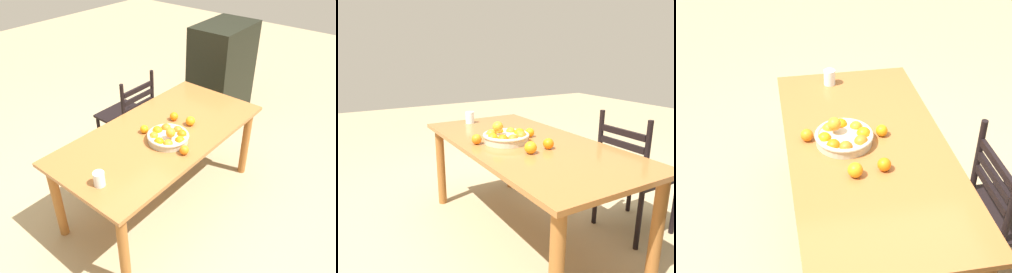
{
  "view_description": "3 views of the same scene",
  "coord_description": "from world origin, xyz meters",
  "views": [
    {
      "loc": [
        -1.74,
        -1.5,
        2.22
      ],
      "look_at": [
        -0.07,
        -0.12,
        0.77
      ],
      "focal_mm": 36.66,
      "sensor_mm": 36.0,
      "label": 1
    },
    {
      "loc": [
        1.76,
        -1.17,
        1.35
      ],
      "look_at": [
        -0.07,
        -0.12,
        0.77
      ],
      "focal_mm": 33.81,
      "sensor_mm": 36.0,
      "label": 2
    },
    {
      "loc": [
        2.09,
        -0.5,
        2.3
      ],
      "look_at": [
        -0.07,
        -0.12,
        0.77
      ],
      "focal_mm": 52.52,
      "sensor_mm": 36.0,
      "label": 3
    }
  ],
  "objects": [
    {
      "name": "ground_plane",
      "position": [
        0.0,
        0.0,
        0.0
      ],
      "size": [
        12.0,
        12.0,
        0.0
      ],
      "primitive_type": "plane",
      "color": "tan"
    },
    {
      "name": "dining_table",
      "position": [
        0.0,
        0.0,
        0.63
      ],
      "size": [
        1.77,
        0.87,
        0.73
      ],
      "color": "#A16230",
      "rests_on": "ground"
    },
    {
      "name": "chair_near_window",
      "position": [
        0.33,
        0.73,
        0.46
      ],
      "size": [
        0.46,
        0.46,
        0.92
      ],
      "rotation": [
        0.0,
        0.0,
        3.14
      ],
      "color": "black",
      "rests_on": "ground"
    },
    {
      "name": "fruit_bowl",
      "position": [
        -0.07,
        -0.12,
        0.77
      ],
      "size": [
        0.32,
        0.32,
        0.15
      ],
      "color": "beige",
      "rests_on": "dining_table"
    },
    {
      "name": "orange_loose_0",
      "position": [
        -0.12,
        -0.32,
        0.77
      ],
      "size": [
        0.07,
        0.07,
        0.07
      ],
      "primitive_type": "sphere",
      "color": "orange",
      "rests_on": "dining_table"
    },
    {
      "name": "orange_loose_1",
      "position": [
        0.23,
        -0.12,
        0.77
      ],
      "size": [
        0.08,
        0.08,
        0.08
      ],
      "primitive_type": "sphere",
      "color": "orange",
      "rests_on": "dining_table"
    },
    {
      "name": "orange_loose_2",
      "position": [
        -0.1,
        0.1,
        0.76
      ],
      "size": [
        0.07,
        0.07,
        0.07
      ],
      "primitive_type": "sphere",
      "color": "orange",
      "rests_on": "dining_table"
    },
    {
      "name": "orange_loose_3",
      "position": [
        0.2,
        0.04,
        0.77
      ],
      "size": [
        0.07,
        0.07,
        0.07
      ],
      "primitive_type": "sphere",
      "color": "orange",
      "rests_on": "dining_table"
    },
    {
      "name": "drinking_glass",
      "position": [
        -0.73,
        -0.1,
        0.78
      ],
      "size": [
        0.08,
        0.08,
        0.1
      ],
      "primitive_type": "cylinder",
      "color": "silver",
      "rests_on": "dining_table"
    }
  ]
}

